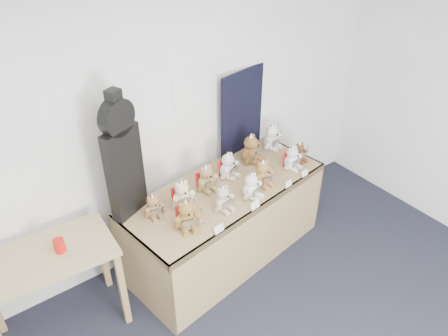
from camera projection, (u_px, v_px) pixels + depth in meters
room_shell at (184, 95)px, 3.71m from camera, size 6.00×6.00×6.00m
display_table at (232, 206)px, 3.92m from camera, size 1.99×1.04×0.79m
side_table at (49, 267)px, 3.24m from camera, size 1.01×0.61×0.82m
guitar_case at (123, 157)px, 3.31m from camera, size 0.34×0.22×1.08m
navy_board at (244, 111)px, 4.20m from camera, size 0.62×0.13×0.84m
red_cup at (59, 246)px, 3.17m from camera, size 0.08×0.08×0.11m
teddy_front_far_left at (187, 216)px, 3.38m from camera, size 0.24×0.22×0.29m
teddy_front_left at (223, 199)px, 3.58m from camera, size 0.21×0.18×0.25m
teddy_front_centre at (252, 187)px, 3.71m from camera, size 0.22×0.20×0.26m
teddy_front_right at (263, 174)px, 3.86m from camera, size 0.22×0.18×0.27m
teddy_front_far_right at (292, 158)px, 4.09m from camera, size 0.21×0.19×0.26m
teddy_front_end at (299, 153)px, 4.19m from camera, size 0.18×0.15×0.22m
teddy_back_left at (182, 195)px, 3.61m from camera, size 0.23×0.19×0.28m
teddy_back_centre_left at (206, 179)px, 3.80m from camera, size 0.22×0.19×0.27m
teddy_back_centre_right at (228, 166)px, 3.96m from camera, size 0.23×0.21×0.27m
teddy_back_right at (251, 150)px, 4.16m from camera, size 0.26×0.26×0.32m
teddy_back_end at (272, 138)px, 4.38m from camera, size 0.24×0.21×0.28m
teddy_back_far_left at (154, 207)px, 3.51m from camera, size 0.19×0.16×0.23m
entry_card_a at (219, 229)px, 3.37m from camera, size 0.09×0.03×0.06m
entry_card_b at (255, 205)px, 3.61m from camera, size 0.10×0.03×0.07m
entry_card_c at (288, 184)px, 3.87m from camera, size 0.08×0.03×0.06m
entry_card_d at (305, 173)px, 4.01m from camera, size 0.08×0.03×0.06m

